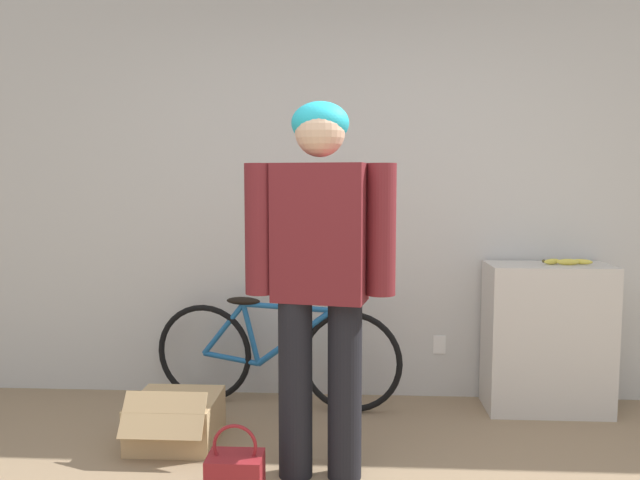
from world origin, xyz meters
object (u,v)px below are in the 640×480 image
person (320,262)px  bicycle (275,353)px  cardboard_box (176,420)px  banana (567,262)px  handbag (235,474)px

person → bicycle: (-0.33, 0.91, -0.70)m
bicycle → cardboard_box: (-0.48, -0.57, -0.22)m
cardboard_box → person: bearing=-23.3°
person → cardboard_box: (-0.81, 0.35, -0.92)m
bicycle → cardboard_box: bearing=-121.5°
cardboard_box → bicycle: bearing=50.0°
banana → cardboard_box: size_ratio=0.56×
handbag → banana: bearing=32.7°
person → bicycle: 1.20m
bicycle → handbag: (-0.04, -1.14, -0.24)m
handbag → person: bearing=31.7°
person → handbag: (-0.37, -0.23, -0.94)m
bicycle → cardboard_box: 0.77m
person → bicycle: person is taller
person → bicycle: size_ratio=1.13×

